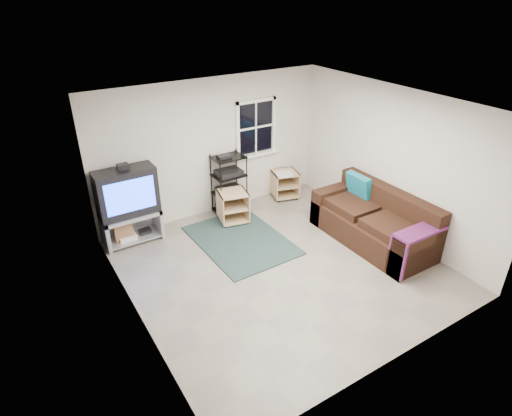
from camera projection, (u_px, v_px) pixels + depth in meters
room at (256, 131)px, 8.34m from camera, size 4.60×4.62×4.60m
tv_unit at (128, 200)px, 7.22m from camera, size 0.99×0.50×1.46m
av_rack at (229, 188)px, 8.29m from camera, size 0.60×0.44×1.20m
side_table_left at (232, 205)px, 8.08m from camera, size 0.62×0.62×0.61m
side_table_right at (284, 182)px, 8.98m from camera, size 0.63×0.63×0.59m
sofa at (374, 223)px, 7.42m from camera, size 0.98×2.22×1.01m
shag_rug at (241, 240)px, 7.57m from camera, size 1.45×1.97×0.02m
paper_bag at (124, 232)px, 7.40m from camera, size 0.32×0.22×0.44m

